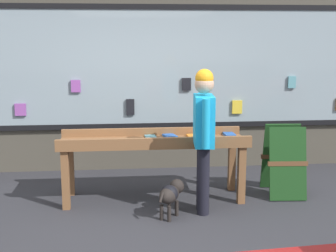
{
  "coord_description": "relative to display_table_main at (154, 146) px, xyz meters",
  "views": [
    {
      "loc": [
        -0.38,
        -4.92,
        2.06
      ],
      "look_at": [
        0.17,
        0.66,
        1.0
      ],
      "focal_mm": 50.0,
      "sensor_mm": 36.0,
      "label": 1
    }
  ],
  "objects": [
    {
      "name": "ground_plane",
      "position": [
        -0.01,
        -0.86,
        -0.7
      ],
      "size": [
        40.0,
        40.0,
        0.0
      ],
      "primitive_type": "plane",
      "color": "#2D2D33"
    },
    {
      "name": "shopfront_facade",
      "position": [
        -0.0,
        1.53,
        0.93
      ],
      "size": [
        7.79,
        0.29,
        3.29
      ],
      "color": "#4C473D",
      "rests_on": "ground_plane"
    },
    {
      "name": "display_table_main",
      "position": [
        0.0,
        0.0,
        0.0
      ],
      "size": [
        2.37,
        0.69,
        0.88
      ],
      "color": "brown",
      "rests_on": "ground_plane"
    },
    {
      "name": "person_browsing",
      "position": [
        0.55,
        -0.51,
        0.3
      ],
      "size": [
        0.26,
        0.67,
        1.71
      ],
      "rotation": [
        0.0,
        0.0,
        1.48
      ],
      "color": "black",
      "rests_on": "ground_plane"
    },
    {
      "name": "small_dog",
      "position": [
        0.15,
        -0.64,
        -0.42
      ],
      "size": [
        0.37,
        0.47,
        0.41
      ],
      "rotation": [
        0.0,
        0.0,
        1.01
      ],
      "color": "black",
      "rests_on": "ground_plane"
    },
    {
      "name": "sandwich_board_sign",
      "position": [
        1.72,
        0.02,
        -0.23
      ],
      "size": [
        0.54,
        0.63,
        0.93
      ],
      "rotation": [
        0.0,
        0.0,
        -0.07
      ],
      "color": "#193F19",
      "rests_on": "ground_plane"
    }
  ]
}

